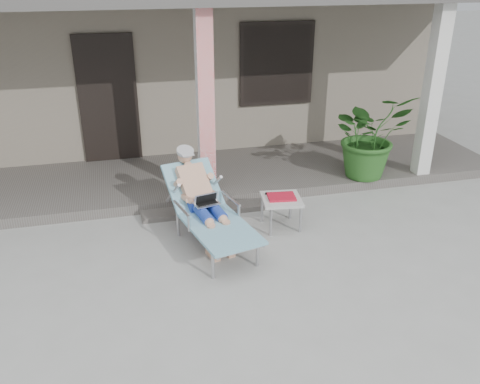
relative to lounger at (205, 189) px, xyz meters
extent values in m
plane|color=#9E9E99|center=(0.23, -1.09, -0.71)|extent=(60.00, 60.00, 0.00)
cube|color=gray|center=(0.23, 5.41, 0.79)|extent=(10.00, 5.00, 3.00)
cube|color=black|center=(-1.07, 2.88, 0.49)|extent=(0.95, 0.06, 2.10)
cube|color=black|center=(1.83, 2.88, 0.94)|extent=(1.20, 0.06, 1.30)
cube|color=black|center=(1.83, 2.88, 0.94)|extent=(1.32, 0.05, 1.42)
cube|color=#605B56|center=(0.23, 1.91, -0.63)|extent=(10.00, 2.00, 0.15)
cube|color=red|center=(0.23, 1.06, 0.75)|extent=(0.22, 0.22, 2.61)
cube|color=silver|center=(3.73, 1.06, 0.75)|extent=(0.22, 0.22, 2.61)
cube|color=#605B56|center=(0.23, 0.76, -0.67)|extent=(2.00, 0.30, 0.07)
cylinder|color=#B7B7BC|center=(-0.08, -0.89, -0.54)|extent=(0.04, 0.04, 0.34)
cylinder|color=#B7B7BC|center=(0.47, -0.76, -0.54)|extent=(0.04, 0.04, 0.34)
cylinder|color=#B7B7BC|center=(-0.33, 0.18, -0.54)|extent=(0.04, 0.04, 0.34)
cylinder|color=#B7B7BC|center=(0.22, 0.31, -0.54)|extent=(0.04, 0.04, 0.34)
cube|color=#B7B7BC|center=(0.10, -0.43, -0.35)|extent=(0.82, 1.23, 0.03)
cube|color=#7EA7C3|center=(0.10, -0.43, -0.33)|extent=(0.91, 1.28, 0.04)
cube|color=#B7B7BC|center=(-0.09, 0.37, -0.14)|extent=(0.68, 0.65, 0.45)
cube|color=#7EA7C3|center=(-0.09, 0.37, -0.11)|extent=(0.78, 0.74, 0.51)
cylinder|color=#ADADB0|center=(-0.15, 0.63, 0.30)|extent=(0.27, 0.27, 0.12)
cube|color=silver|center=(0.01, -0.04, -0.17)|extent=(0.35, 0.28, 0.22)
cube|color=#BABAB5|center=(1.04, 0.10, -0.30)|extent=(0.57, 0.57, 0.04)
cylinder|color=#B7B7BC|center=(0.84, -0.11, -0.51)|extent=(0.04, 0.04, 0.39)
cylinder|color=#B7B7BC|center=(1.24, -0.11, -0.51)|extent=(0.04, 0.04, 0.39)
cylinder|color=#B7B7BC|center=(0.84, 0.30, -0.51)|extent=(0.04, 0.04, 0.39)
cylinder|color=#B7B7BC|center=(1.24, 0.30, -0.51)|extent=(0.04, 0.04, 0.39)
cube|color=red|center=(1.04, 0.10, -0.26)|extent=(0.39, 0.31, 0.03)
cube|color=black|center=(1.04, 0.23, -0.27)|extent=(0.36, 0.07, 0.04)
imported|color=#26591E|center=(2.81, 1.16, 0.11)|extent=(1.29, 1.14, 1.34)
camera|label=1|loc=(-0.95, -5.66, 2.56)|focal=38.00mm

